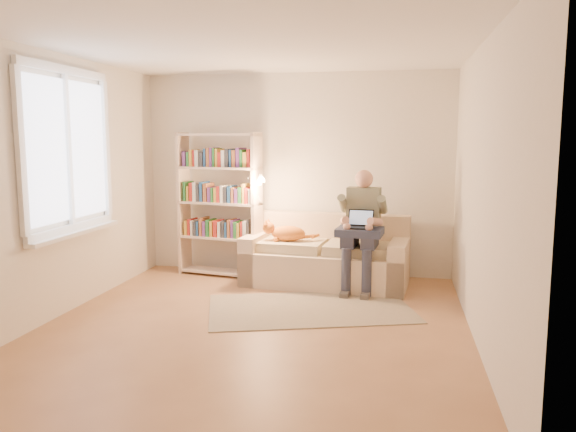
% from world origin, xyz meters
% --- Properties ---
extents(floor, '(4.50, 4.50, 0.00)m').
position_xyz_m(floor, '(0.00, 0.00, 0.00)').
color(floor, '#976844').
rests_on(floor, ground).
extents(ceiling, '(4.00, 4.50, 0.02)m').
position_xyz_m(ceiling, '(0.00, 0.00, 2.60)').
color(ceiling, white).
rests_on(ceiling, wall_back).
extents(wall_left, '(0.02, 4.50, 2.60)m').
position_xyz_m(wall_left, '(-2.00, 0.00, 1.30)').
color(wall_left, silver).
rests_on(wall_left, floor).
extents(wall_right, '(0.02, 4.50, 2.60)m').
position_xyz_m(wall_right, '(2.00, 0.00, 1.30)').
color(wall_right, silver).
rests_on(wall_right, floor).
extents(wall_back, '(4.00, 0.02, 2.60)m').
position_xyz_m(wall_back, '(0.00, 2.25, 1.30)').
color(wall_back, silver).
rests_on(wall_back, floor).
extents(wall_front, '(4.00, 0.02, 2.60)m').
position_xyz_m(wall_front, '(0.00, -2.25, 1.30)').
color(wall_front, silver).
rests_on(wall_front, floor).
extents(window, '(0.12, 1.52, 1.69)m').
position_xyz_m(window, '(-1.95, 0.20, 1.38)').
color(window, white).
rests_on(window, wall_left).
extents(sofa, '(2.03, 1.05, 0.83)m').
position_xyz_m(sofa, '(0.47, 1.74, 0.30)').
color(sofa, beige).
rests_on(sofa, floor).
extents(person, '(0.44, 0.65, 1.40)m').
position_xyz_m(person, '(0.90, 1.55, 0.79)').
color(person, slate).
rests_on(person, sofa).
extents(cat, '(0.64, 0.26, 0.23)m').
position_xyz_m(cat, '(-0.02, 1.66, 0.63)').
color(cat, orange).
rests_on(cat, sofa).
extents(blanket, '(0.55, 0.47, 0.09)m').
position_xyz_m(blanket, '(0.87, 1.42, 0.71)').
color(blanket, '#272E45').
rests_on(blanket, person).
extents(laptop, '(0.31, 0.29, 0.24)m').
position_xyz_m(laptop, '(0.87, 1.43, 0.81)').
color(laptop, black).
rests_on(laptop, blanket).
extents(bookshelf, '(1.21, 0.54, 1.85)m').
position_xyz_m(bookshelf, '(-0.94, 1.90, 1.02)').
color(bookshelf, beige).
rests_on(bookshelf, floor).
extents(rug, '(2.37, 1.82, 0.01)m').
position_xyz_m(rug, '(0.43, 0.67, 0.01)').
color(rug, gray).
rests_on(rug, floor).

